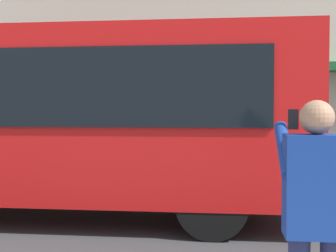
# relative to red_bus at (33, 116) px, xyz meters

# --- Properties ---
(ground_plane) EXTENTS (60.00, 60.00, 0.00)m
(ground_plane) POSITION_rel_red_bus_xyz_m (-3.65, -0.07, -1.68)
(ground_plane) COLOR #38383A
(red_bus) EXTENTS (9.05, 2.54, 3.08)m
(red_bus) POSITION_rel_red_bus_xyz_m (0.00, 0.00, 0.00)
(red_bus) COLOR red
(red_bus) RESTS_ON ground_plane
(pedestrian_photographer) EXTENTS (0.53, 0.52, 1.70)m
(pedestrian_photographer) POSITION_rel_red_bus_xyz_m (-3.75, 4.34, -0.54)
(pedestrian_photographer) COLOR #1E2347
(pedestrian_photographer) RESTS_ON sidewalk_curb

